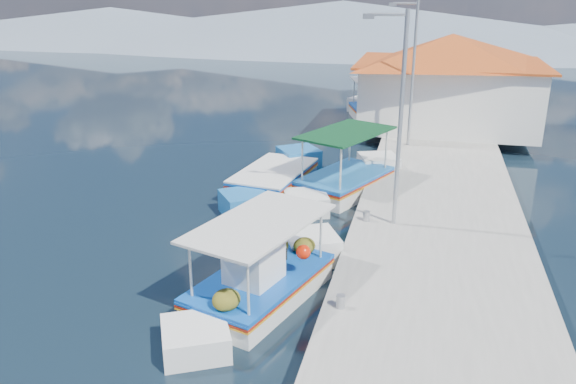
# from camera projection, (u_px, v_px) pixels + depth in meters

# --- Properties ---
(ground) EXTENTS (160.00, 160.00, 0.00)m
(ground) POSITION_uv_depth(u_px,v_px,m) (222.00, 252.00, 16.31)
(ground) COLOR black
(ground) RESTS_ON ground
(quay) EXTENTS (5.00, 44.00, 0.50)m
(quay) POSITION_uv_depth(u_px,v_px,m) (438.00, 190.00, 20.40)
(quay) COLOR #A7A49C
(quay) RESTS_ON ground
(bollards) EXTENTS (0.20, 17.20, 0.30)m
(bollards) POSITION_uv_depth(u_px,v_px,m) (377.00, 182.00, 20.05)
(bollards) COLOR #A5A8AD
(bollards) RESTS_ON quay
(main_caique) EXTENTS (3.28, 6.47, 2.23)m
(main_caique) POSITION_uv_depth(u_px,v_px,m) (261.00, 282.00, 13.77)
(main_caique) COLOR white
(main_caique) RESTS_ON ground
(caique_green_canopy) EXTENTS (3.73, 6.12, 2.51)m
(caique_green_canopy) POSITION_uv_depth(u_px,v_px,m) (344.00, 182.00, 20.81)
(caique_green_canopy) COLOR white
(caique_green_canopy) RESTS_ON ground
(caique_blue_hull) EXTENTS (2.68, 6.83, 1.23)m
(caique_blue_hull) POSITION_uv_depth(u_px,v_px,m) (274.00, 181.00, 21.05)
(caique_blue_hull) COLOR #1C66AD
(caique_blue_hull) RESTS_ON ground
(caique_far) EXTENTS (3.38, 6.44, 2.38)m
(caique_far) POSITION_uv_depth(u_px,v_px,m) (373.00, 112.00, 31.72)
(caique_far) COLOR white
(caique_far) RESTS_ON ground
(harbor_building) EXTENTS (10.49, 10.49, 4.40)m
(harbor_building) POSITION_uv_depth(u_px,v_px,m) (449.00, 79.00, 27.71)
(harbor_building) COLOR white
(harbor_building) RESTS_ON quay
(lamp_post_near) EXTENTS (1.21, 0.14, 6.00)m
(lamp_post_near) POSITION_uv_depth(u_px,v_px,m) (398.00, 110.00, 15.83)
(lamp_post_near) COLOR #A5A8AD
(lamp_post_near) RESTS_ON quay
(lamp_post_far) EXTENTS (1.21, 0.14, 6.00)m
(lamp_post_far) POSITION_uv_depth(u_px,v_px,m) (411.00, 66.00, 24.06)
(lamp_post_far) COLOR #A5A8AD
(lamp_post_far) RESTS_ON quay
(mountain_ridge) EXTENTS (171.40, 96.00, 5.50)m
(mountain_ridge) POSITION_uv_depth(u_px,v_px,m) (445.00, 31.00, 65.35)
(mountain_ridge) COLOR slate
(mountain_ridge) RESTS_ON ground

